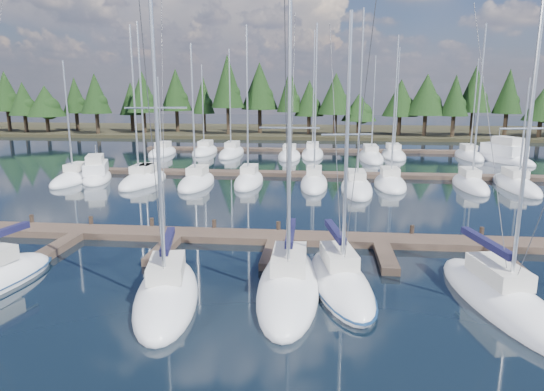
# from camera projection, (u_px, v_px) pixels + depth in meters

# --- Properties ---
(ground) EXTENTS (260.00, 260.00, 0.00)m
(ground) POSITION_uv_depth(u_px,v_px,m) (290.00, 197.00, 40.45)
(ground) COLOR black
(ground) RESTS_ON ground
(far_shore) EXTENTS (220.00, 30.00, 0.60)m
(far_shore) POSITION_uv_depth(u_px,v_px,m) (310.00, 131.00, 98.66)
(far_shore) COLOR #2B2818
(far_shore) RESTS_ON ground
(main_dock) EXTENTS (44.00, 6.13, 0.90)m
(main_dock) POSITION_uv_depth(u_px,v_px,m) (276.00, 241.00, 28.13)
(main_dock) COLOR #4B3B2F
(main_dock) RESTS_ON ground
(back_docks) EXTENTS (50.00, 21.80, 0.40)m
(back_docks) POSITION_uv_depth(u_px,v_px,m) (301.00, 160.00, 59.43)
(back_docks) COLOR #4B3B2F
(back_docks) RESTS_ON ground
(front_sailboat_2) EXTENTS (4.25, 8.41, 14.76)m
(front_sailboat_2) POSITION_uv_depth(u_px,v_px,m) (167.00, 294.00, 20.60)
(front_sailboat_2) COLOR white
(front_sailboat_2) RESTS_ON ground
(front_sailboat_3) EXTENTS (2.92, 9.60, 13.25)m
(front_sailboat_3) POSITION_uv_depth(u_px,v_px,m) (289.00, 285.00, 21.60)
(front_sailboat_3) COLOR white
(front_sailboat_3) RESTS_ON ground
(front_sailboat_4) EXTENTS (4.01, 8.62, 12.68)m
(front_sailboat_4) POSITION_uv_depth(u_px,v_px,m) (340.00, 281.00, 22.00)
(front_sailboat_4) COLOR white
(front_sailboat_4) RESTS_ON ground
(front_sailboat_5) EXTENTS (4.40, 9.85, 13.42)m
(front_sailboat_5) POSITION_uv_depth(u_px,v_px,m) (502.00, 299.00, 20.12)
(front_sailboat_5) COLOR white
(front_sailboat_5) RESTS_ON ground
(back_sailboat_rows) EXTENTS (45.68, 32.69, 16.84)m
(back_sailboat_rows) POSITION_uv_depth(u_px,v_px,m) (296.00, 166.00, 54.93)
(back_sailboat_rows) COLOR white
(back_sailboat_rows) RESTS_ON ground
(motor_yacht_left) EXTENTS (5.27, 8.53, 4.04)m
(motor_yacht_left) POSITION_uv_depth(u_px,v_px,m) (97.00, 175.00, 48.20)
(motor_yacht_left) COLOR white
(motor_yacht_left) RESTS_ON ground
(motor_yacht_right) EXTENTS (6.91, 10.54, 5.02)m
(motor_yacht_right) POSITION_uv_depth(u_px,v_px,m) (503.00, 157.00, 60.13)
(motor_yacht_right) COLOR white
(motor_yacht_right) RESTS_ON ground
(tree_line) EXTENTS (184.63, 11.43, 14.22)m
(tree_line) POSITION_uv_depth(u_px,v_px,m) (317.00, 97.00, 87.45)
(tree_line) COLOR black
(tree_line) RESTS_ON far_shore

